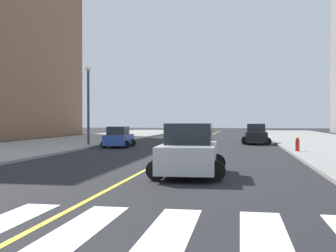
% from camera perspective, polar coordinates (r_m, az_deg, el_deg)
% --- Properties ---
extents(crosswalk_paint, '(13.50, 4.00, 0.01)m').
position_cam_1_polar(crosswalk_paint, '(9.15, -17.17, -12.91)').
color(crosswalk_paint, silver).
rests_on(crosswalk_paint, ground).
extents(lane_divider_paint, '(0.16, 80.00, 0.01)m').
position_cam_1_polar(lane_divider_paint, '(44.15, 4.59, -1.99)').
color(lane_divider_paint, yellow).
rests_on(lane_divider_paint, ground).
extents(car_silver_nearest, '(2.97, 4.65, 2.05)m').
position_cam_1_polar(car_silver_nearest, '(16.31, 2.90, -3.45)').
color(car_silver_nearest, '#B7B7BC').
rests_on(car_silver_nearest, ground).
extents(car_blue_second, '(2.44, 3.80, 1.66)m').
position_cam_1_polar(car_blue_second, '(33.30, -6.80, -1.58)').
color(car_blue_second, '#2D479E').
rests_on(car_blue_second, ground).
extents(car_black_third, '(2.58, 4.12, 1.84)m').
position_cam_1_polar(car_black_third, '(38.34, 11.96, -1.16)').
color(car_black_third, black).
rests_on(car_black_third, ground).
extents(fire_hydrant, '(0.26, 0.26, 0.89)m').
position_cam_1_polar(fire_hydrant, '(28.31, 17.34, -2.44)').
color(fire_hydrant, red).
rests_on(fire_hydrant, sidewalk_kerb_east).
extents(street_lamp, '(0.44, 0.44, 6.48)m').
position_cam_1_polar(street_lamp, '(34.98, -10.88, 3.86)').
color(street_lamp, '#38383D').
rests_on(street_lamp, sidewalk_kerb_west).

